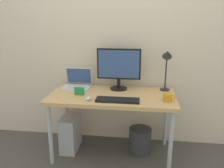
{
  "coord_description": "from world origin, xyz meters",
  "views": [
    {
      "loc": [
        0.32,
        -2.43,
        1.56
      ],
      "look_at": [
        0.0,
        0.0,
        0.85
      ],
      "focal_mm": 37.83,
      "sensor_mm": 36.0,
      "label": 1
    }
  ],
  "objects_px": {
    "laptop": "(78,82)",
    "photo_frame": "(79,91)",
    "keyboard": "(118,100)",
    "monitor": "(119,67)",
    "mouse": "(88,98)",
    "wastebasket": "(140,140)",
    "desk": "(112,100)",
    "desk_lamp": "(167,60)",
    "computer_tower": "(71,133)",
    "coffee_mug": "(167,97)"
  },
  "relations": [
    {
      "from": "laptop",
      "to": "coffee_mug",
      "type": "distance_m",
      "value": 1.09
    },
    {
      "from": "laptop",
      "to": "computer_tower",
      "type": "bearing_deg",
      "value": -107.74
    },
    {
      "from": "desk_lamp",
      "to": "photo_frame",
      "type": "bearing_deg",
      "value": -163.53
    },
    {
      "from": "laptop",
      "to": "desk_lamp",
      "type": "bearing_deg",
      "value": -0.92
    },
    {
      "from": "mouse",
      "to": "computer_tower",
      "type": "relative_size",
      "value": 0.21
    },
    {
      "from": "desk_lamp",
      "to": "mouse",
      "type": "distance_m",
      "value": 0.97
    },
    {
      "from": "monitor",
      "to": "coffee_mug",
      "type": "height_order",
      "value": "monitor"
    },
    {
      "from": "desk",
      "to": "computer_tower",
      "type": "xyz_separation_m",
      "value": [
        -0.51,
        0.04,
        -0.45
      ]
    },
    {
      "from": "mouse",
      "to": "computer_tower",
      "type": "height_order",
      "value": "mouse"
    },
    {
      "from": "desk_lamp",
      "to": "laptop",
      "type": "bearing_deg",
      "value": 179.08
    },
    {
      "from": "mouse",
      "to": "desk",
      "type": "bearing_deg",
      "value": 43.53
    },
    {
      "from": "desk",
      "to": "keyboard",
      "type": "bearing_deg",
      "value": -67.28
    },
    {
      "from": "laptop",
      "to": "wastebasket",
      "type": "xyz_separation_m",
      "value": [
        0.77,
        -0.15,
        -0.64
      ]
    },
    {
      "from": "computer_tower",
      "to": "wastebasket",
      "type": "height_order",
      "value": "computer_tower"
    },
    {
      "from": "desk",
      "to": "photo_frame",
      "type": "relative_size",
      "value": 12.51
    },
    {
      "from": "desk",
      "to": "mouse",
      "type": "height_order",
      "value": "mouse"
    },
    {
      "from": "monitor",
      "to": "desk",
      "type": "bearing_deg",
      "value": -103.91
    },
    {
      "from": "keyboard",
      "to": "photo_frame",
      "type": "xyz_separation_m",
      "value": [
        -0.43,
        0.13,
        0.04
      ]
    },
    {
      "from": "keyboard",
      "to": "computer_tower",
      "type": "distance_m",
      "value": 0.83
    },
    {
      "from": "coffee_mug",
      "to": "laptop",
      "type": "bearing_deg",
      "value": 160.6
    },
    {
      "from": "desk",
      "to": "laptop",
      "type": "xyz_separation_m",
      "value": [
        -0.45,
        0.23,
        0.12
      ]
    },
    {
      "from": "mouse",
      "to": "photo_frame",
      "type": "height_order",
      "value": "photo_frame"
    },
    {
      "from": "mouse",
      "to": "wastebasket",
      "type": "relative_size",
      "value": 0.3
    },
    {
      "from": "desk_lamp",
      "to": "photo_frame",
      "type": "distance_m",
      "value": 1.02
    },
    {
      "from": "mouse",
      "to": "photo_frame",
      "type": "xyz_separation_m",
      "value": [
        -0.13,
        0.14,
        0.03
      ]
    },
    {
      "from": "desk",
      "to": "coffee_mug",
      "type": "relative_size",
      "value": 11.05
    },
    {
      "from": "laptop",
      "to": "computer_tower",
      "type": "relative_size",
      "value": 0.76
    },
    {
      "from": "desk",
      "to": "photo_frame",
      "type": "height_order",
      "value": "photo_frame"
    },
    {
      "from": "laptop",
      "to": "mouse",
      "type": "bearing_deg",
      "value": -61.69
    },
    {
      "from": "keyboard",
      "to": "computer_tower",
      "type": "bearing_deg",
      "value": 158.15
    },
    {
      "from": "mouse",
      "to": "coffee_mug",
      "type": "distance_m",
      "value": 0.8
    },
    {
      "from": "laptop",
      "to": "keyboard",
      "type": "height_order",
      "value": "laptop"
    },
    {
      "from": "photo_frame",
      "to": "computer_tower",
      "type": "bearing_deg",
      "value": 146.37
    },
    {
      "from": "laptop",
      "to": "photo_frame",
      "type": "bearing_deg",
      "value": -71.28
    },
    {
      "from": "desk",
      "to": "wastebasket",
      "type": "xyz_separation_m",
      "value": [
        0.32,
        0.07,
        -0.51
      ]
    },
    {
      "from": "coffee_mug",
      "to": "computer_tower",
      "type": "xyz_separation_m",
      "value": [
        -1.09,
        0.18,
        -0.56
      ]
    },
    {
      "from": "keyboard",
      "to": "monitor",
      "type": "bearing_deg",
      "value": 94.53
    },
    {
      "from": "laptop",
      "to": "wastebasket",
      "type": "height_order",
      "value": "laptop"
    },
    {
      "from": "desk",
      "to": "wastebasket",
      "type": "bearing_deg",
      "value": 12.46
    },
    {
      "from": "laptop",
      "to": "desk",
      "type": "bearing_deg",
      "value": -26.67
    },
    {
      "from": "keyboard",
      "to": "computer_tower",
      "type": "height_order",
      "value": "keyboard"
    },
    {
      "from": "keyboard",
      "to": "coffee_mug",
      "type": "distance_m",
      "value": 0.5
    },
    {
      "from": "laptop",
      "to": "photo_frame",
      "type": "height_order",
      "value": "laptop"
    },
    {
      "from": "monitor",
      "to": "mouse",
      "type": "bearing_deg",
      "value": -122.95
    },
    {
      "from": "desk_lamp",
      "to": "computer_tower",
      "type": "bearing_deg",
      "value": -171.14
    },
    {
      "from": "coffee_mug",
      "to": "photo_frame",
      "type": "bearing_deg",
      "value": 175.76
    },
    {
      "from": "mouse",
      "to": "coffee_mug",
      "type": "bearing_deg",
      "value": 4.86
    },
    {
      "from": "photo_frame",
      "to": "laptop",
      "type": "bearing_deg",
      "value": 108.72
    },
    {
      "from": "mouse",
      "to": "coffee_mug",
      "type": "height_order",
      "value": "coffee_mug"
    },
    {
      "from": "coffee_mug",
      "to": "wastebasket",
      "type": "relative_size",
      "value": 0.42
    }
  ]
}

